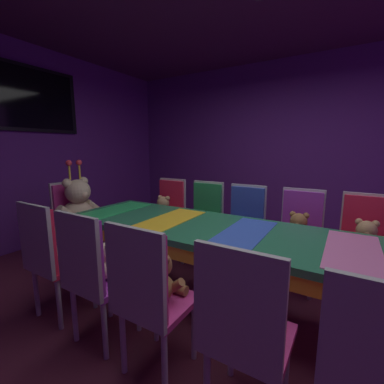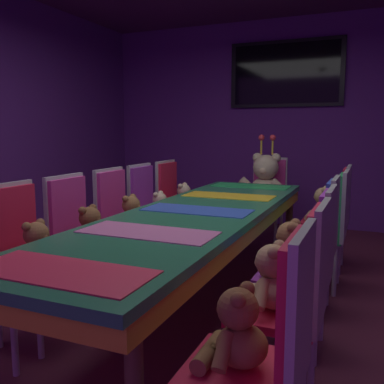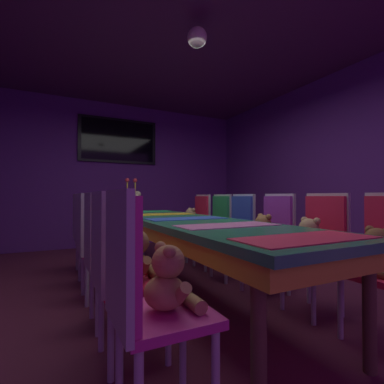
% 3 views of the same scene
% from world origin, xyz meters
% --- Properties ---
extents(ground_plane, '(7.90, 7.90, 0.00)m').
position_xyz_m(ground_plane, '(0.00, 0.00, 0.00)').
color(ground_plane, '#591E33').
extents(wall_back, '(5.20, 0.12, 2.80)m').
position_xyz_m(wall_back, '(0.00, 3.20, 1.40)').
color(wall_back, '#59267F').
rests_on(wall_back, ground_plane).
extents(wall_right, '(0.12, 6.40, 2.80)m').
position_xyz_m(wall_right, '(2.60, 0.00, 1.40)').
color(wall_right, '#59267F').
rests_on(wall_right, ground_plane).
extents(ceiling_panel, '(5.20, 6.40, 0.04)m').
position_xyz_m(ceiling_panel, '(0.00, 0.00, 2.80)').
color(ceiling_panel, '#4C1E4C').
extents(banquet_table, '(0.90, 3.40, 0.75)m').
position_xyz_m(banquet_table, '(0.00, 0.00, 0.66)').
color(banquet_table, '#26724C').
rests_on(banquet_table, ground_plane).
extents(chair_left_0, '(0.42, 0.41, 0.98)m').
position_xyz_m(chair_left_0, '(-0.85, -1.33, 0.60)').
color(chair_left_0, '#CC338C').
rests_on(chair_left_0, ground_plane).
extents(teddy_left_0, '(0.24, 0.31, 0.29)m').
position_xyz_m(teddy_left_0, '(-0.71, -1.33, 0.58)').
color(teddy_left_0, '#9E7247').
rests_on(teddy_left_0, chair_left_0).
extents(chair_left_1, '(0.42, 0.41, 0.98)m').
position_xyz_m(chair_left_1, '(-0.86, -0.81, 0.60)').
color(chair_left_1, red).
rests_on(chair_left_1, ground_plane).
extents(teddy_left_1, '(0.25, 0.33, 0.31)m').
position_xyz_m(teddy_left_1, '(-0.71, -0.81, 0.59)').
color(teddy_left_1, olive).
rests_on(teddy_left_1, chair_left_1).
extents(chair_left_2, '(0.42, 0.41, 0.98)m').
position_xyz_m(chair_left_2, '(-0.85, -0.29, 0.60)').
color(chair_left_2, '#CC338C').
rests_on(chair_left_2, ground_plane).
extents(teddy_left_2, '(0.26, 0.33, 0.31)m').
position_xyz_m(teddy_left_2, '(-0.70, -0.29, 0.59)').
color(teddy_left_2, brown).
rests_on(teddy_left_2, chair_left_2).
extents(chair_left_3, '(0.42, 0.41, 0.98)m').
position_xyz_m(chair_left_3, '(-0.86, 0.29, 0.60)').
color(chair_left_3, '#CC338C').
rests_on(chair_left_3, ground_plane).
extents(teddy_left_3, '(0.25, 0.33, 0.31)m').
position_xyz_m(teddy_left_3, '(-0.71, 0.29, 0.59)').
color(teddy_left_3, olive).
rests_on(teddy_left_3, chair_left_3).
extents(chair_left_4, '(0.42, 0.41, 0.98)m').
position_xyz_m(chair_left_4, '(-0.85, 0.79, 0.60)').
color(chair_left_4, purple).
rests_on(chair_left_4, ground_plane).
extents(teddy_left_4, '(0.22, 0.29, 0.27)m').
position_xyz_m(teddy_left_4, '(-0.70, 0.79, 0.58)').
color(teddy_left_4, beige).
rests_on(teddy_left_4, chair_left_4).
extents(chair_left_5, '(0.42, 0.41, 0.98)m').
position_xyz_m(chair_left_5, '(-0.83, 1.32, 0.60)').
color(chair_left_5, red).
rests_on(chair_left_5, ground_plane).
extents(teddy_left_5, '(0.24, 0.31, 0.29)m').
position_xyz_m(teddy_left_5, '(-0.69, 1.32, 0.58)').
color(teddy_left_5, beige).
rests_on(teddy_left_5, chair_left_5).
extents(teddy_right_0, '(0.25, 0.32, 0.30)m').
position_xyz_m(teddy_right_0, '(0.72, -1.37, 0.59)').
color(teddy_right_0, brown).
rests_on(teddy_right_0, chair_right_0).
extents(chair_right_1, '(0.42, 0.41, 0.98)m').
position_xyz_m(chair_right_1, '(0.87, -0.83, 0.60)').
color(chair_right_1, red).
rests_on(chair_right_1, ground_plane).
extents(teddy_right_1, '(0.27, 0.35, 0.33)m').
position_xyz_m(teddy_right_1, '(0.72, -0.83, 0.60)').
color(teddy_right_1, tan).
rests_on(teddy_right_1, chair_right_1).
extents(chair_right_2, '(0.42, 0.41, 0.98)m').
position_xyz_m(chair_right_2, '(0.85, -0.28, 0.60)').
color(chair_right_2, purple).
rests_on(chair_right_2, ground_plane).
extents(teddy_right_2, '(0.27, 0.34, 0.32)m').
position_xyz_m(teddy_right_2, '(0.70, -0.28, 0.60)').
color(teddy_right_2, olive).
rests_on(teddy_right_2, chair_right_2).
extents(chair_right_3, '(0.42, 0.41, 0.98)m').
position_xyz_m(chair_right_3, '(0.83, 0.29, 0.60)').
color(chair_right_3, '#2D47B2').
rests_on(chair_right_3, ground_plane).
extents(chair_right_4, '(0.42, 0.41, 0.98)m').
position_xyz_m(chair_right_4, '(0.87, 0.82, 0.60)').
color(chair_right_4, '#268C4C').
rests_on(chair_right_4, ground_plane).
extents(chair_right_5, '(0.42, 0.41, 0.98)m').
position_xyz_m(chair_right_5, '(0.86, 1.37, 0.60)').
color(chair_right_5, red).
rests_on(chair_right_5, ground_plane).
extents(teddy_right_5, '(0.27, 0.34, 0.32)m').
position_xyz_m(teddy_right_5, '(0.71, 1.37, 0.60)').
color(teddy_right_5, tan).
rests_on(teddy_right_5, chair_right_5).
extents(throne_chair, '(0.41, 0.42, 0.98)m').
position_xyz_m(throne_chair, '(0.00, 2.24, 0.60)').
color(throne_chair, '#CC338C').
rests_on(throne_chair, ground_plane).
extents(king_teddy_bear, '(0.62, 0.48, 0.80)m').
position_xyz_m(king_teddy_bear, '(0.00, 2.08, 0.71)').
color(king_teddy_bear, beige).
rests_on(king_teddy_bear, throne_chair).
extents(wall_tv, '(1.50, 0.06, 0.87)m').
position_xyz_m(wall_tv, '(0.00, 3.11, 2.05)').
color(wall_tv, black).
extents(pendant_light, '(0.20, 0.20, 0.20)m').
position_xyz_m(pendant_light, '(0.12, 0.00, 2.55)').
color(pendant_light, white).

